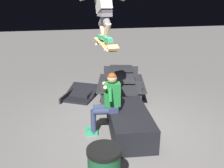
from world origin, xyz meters
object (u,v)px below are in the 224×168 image
object	(u,v)px
ledge_box_main	(129,122)
picnic_table_back	(121,80)
skateboard	(105,44)
kicker_ramp	(80,95)
skater_airborne	(103,6)
person_sitting_on_ledge	(107,100)

from	to	relation	value
ledge_box_main	picnic_table_back	xyz separation A→B (m)	(2.06, -0.42, 0.25)
skateboard	kicker_ramp	xyz separation A→B (m)	(2.18, 0.27, -1.86)
picnic_table_back	skater_airborne	bearing A→B (deg)	153.99
skateboard	kicker_ramp	distance (m)	2.88
picnic_table_back	skateboard	bearing A→B (deg)	154.80
kicker_ramp	ledge_box_main	bearing A→B (deg)	-161.76
skater_airborne	person_sitting_on_ledge	bearing A→B (deg)	-124.99
ledge_box_main	skateboard	world-z (taller)	skateboard
picnic_table_back	kicker_ramp	bearing A→B (deg)	78.26
skateboard	kicker_ramp	bearing A→B (deg)	7.12
skateboard	skater_airborne	distance (m)	0.69
skater_airborne	kicker_ramp	world-z (taller)	skater_airborne
ledge_box_main	person_sitting_on_ledge	world-z (taller)	person_sitting_on_ledge
skater_airborne	picnic_table_back	world-z (taller)	skater_airborne
person_sitting_on_ledge	kicker_ramp	world-z (taller)	person_sitting_on_ledge
skater_airborne	picnic_table_back	xyz separation A→B (m)	(1.88, -0.92, -2.11)
person_sitting_on_ledge	skater_airborne	world-z (taller)	skater_airborne
skateboard	picnic_table_back	xyz separation A→B (m)	(1.94, -0.91, -1.42)
kicker_ramp	person_sitting_on_ledge	bearing A→B (deg)	-171.81
ledge_box_main	picnic_table_back	size ratio (longest dim) A/B	0.87
skateboard	person_sitting_on_ledge	bearing A→B (deg)	-55.72
person_sitting_on_ledge	kicker_ramp	bearing A→B (deg)	8.19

